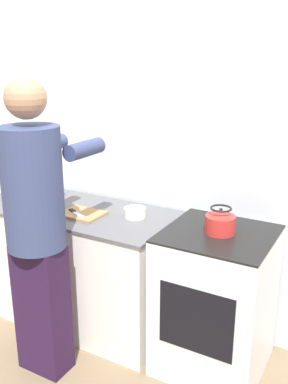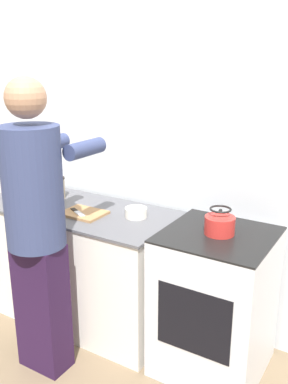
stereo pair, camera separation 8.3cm
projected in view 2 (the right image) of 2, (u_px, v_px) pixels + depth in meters
The scene contains 11 objects.
ground_plane at pixel (90, 352), 2.94m from camera, with size 12.00×12.00×0.00m, color #7A664C.
wall_back at pixel (144, 148), 3.14m from camera, with size 8.00×0.05×2.60m.
counter at pixel (79, 263), 3.25m from camera, with size 1.50×0.68×0.89m.
oven at pixel (215, 302), 2.68m from camera, with size 0.65×0.64×0.93m.
person at pixel (37, 222), 2.54m from camera, with size 0.39×0.63×1.84m.
cutting_board at pixel (84, 213), 2.97m from camera, with size 0.29×0.23×0.02m.
knife at pixel (77, 212), 2.96m from camera, with size 0.18×0.11×0.01m.
kettle at pixel (220, 223), 2.52m from camera, with size 0.18×0.18×0.16m.
bowl_prep at pixel (38, 205), 3.04m from camera, with size 0.16×0.16×0.08m.
bowl_mixing at pixel (136, 212), 2.92m from camera, with size 0.15×0.15×0.07m.
canister_jar at pixel (57, 188), 3.30m from camera, with size 0.12×0.12×0.17m.
Camera 2 is at (1.60, -1.92, 1.93)m, focal length 40.00 mm.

